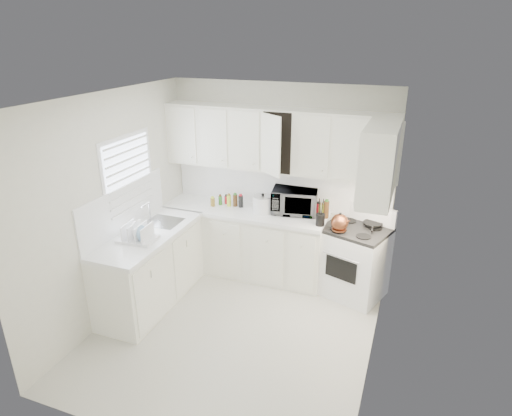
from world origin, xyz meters
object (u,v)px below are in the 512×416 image
at_px(stove, 354,253).
at_px(microwave, 295,198).
at_px(rice_cooker, 263,203).
at_px(tea_kettle, 340,221).
at_px(utensil_crock, 321,212).
at_px(dish_rack, 137,231).

distance_m(stove, microwave, 1.02).
bearing_deg(microwave, rice_cooker, -171.31).
distance_m(stove, tea_kettle, 0.53).
height_order(tea_kettle, rice_cooker, rice_cooker).
relative_size(tea_kettle, microwave, 0.45).
distance_m(microwave, utensil_crock, 0.51).
bearing_deg(rice_cooker, utensil_crock, 1.65).
distance_m(utensil_crock, dish_rack, 2.19).
height_order(microwave, dish_rack, microwave).
distance_m(stove, rice_cooker, 1.33).
xyz_separation_m(stove, microwave, (-0.84, 0.17, 0.56)).
bearing_deg(tea_kettle, stove, 63.86).
bearing_deg(stove, rice_cooker, -163.42).
relative_size(tea_kettle, dish_rack, 0.62).
xyz_separation_m(microwave, dish_rack, (-1.45, -1.44, -0.08)).
height_order(stove, utensil_crock, utensil_crock).
height_order(microwave, rice_cooker, microwave).
bearing_deg(microwave, stove, -21.35).
distance_m(microwave, rice_cooker, 0.42).
xyz_separation_m(microwave, rice_cooker, (-0.40, -0.13, -0.07)).
height_order(stove, dish_rack, same).
bearing_deg(dish_rack, stove, 24.10).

